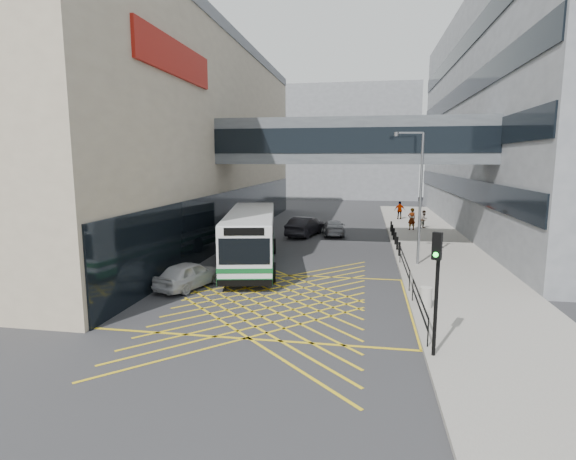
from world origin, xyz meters
The scene contains 18 objects.
ground centered at (0.00, 0.00, 0.00)m, with size 120.00×120.00×0.00m, color #333335.
building_whsmith centered at (-17.98, 16.00, 8.00)m, with size 24.17×42.00×16.00m.
building_far centered at (-2.00, 60.00, 9.00)m, with size 28.00×16.00×18.00m, color gray.
skybridge centered at (3.00, 12.00, 7.50)m, with size 20.00×4.10×3.00m.
pavement centered at (9.00, 15.00, 0.08)m, with size 6.00×54.00×0.16m, color gray.
box_junction centered at (0.00, 0.00, 0.00)m, with size 12.00×9.00×0.01m.
bus centered at (-2.67, 6.53, 1.74)m, with size 4.89×11.90×3.25m.
car_white centered at (-4.50, 1.29, 0.68)m, with size 1.75×4.27×1.36m, color silver.
car_dark centered at (-0.90, 17.57, 0.80)m, with size 2.00×5.12×1.60m, color black.
car_silver centered at (1.39, 18.36, 0.67)m, with size 1.83×4.32×1.35m, color gray.
traffic_light centered at (6.21, -5.23, 2.74)m, with size 0.33×0.47×3.97m.
street_lamp centered at (6.99, 7.85, 4.54)m, with size 1.75×0.45×7.69m.
litter_bin centered at (6.59, -0.37, 0.60)m, with size 0.50×0.50×0.87m, color #ADA89E.
kerb_railings centered at (6.15, 1.78, 0.88)m, with size 0.05×12.54×1.00m.
bollards centered at (6.25, 15.00, 0.61)m, with size 0.14×10.14×0.90m.
pedestrian_a centered at (8.08, 21.35, 1.12)m, with size 0.77×0.55×1.93m, color gray.
pedestrian_b centered at (9.29, 22.51, 0.97)m, with size 0.79×0.46×1.61m, color gray.
pedestrian_c centered at (7.58, 28.68, 1.09)m, with size 1.09×0.53×1.85m, color gray.
Camera 1 is at (4.00, -19.14, 6.27)m, focal length 28.00 mm.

